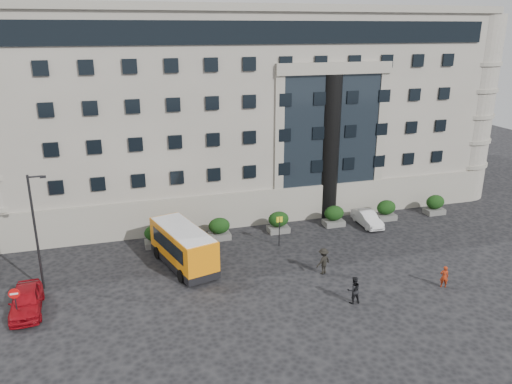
{
  "coord_description": "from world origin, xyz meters",
  "views": [
    {
      "loc": [
        -6.8,
        -29.78,
        16.74
      ],
      "look_at": [
        3.36,
        4.36,
        5.0
      ],
      "focal_mm": 35.0,
      "sensor_mm": 36.0,
      "label": 1
    }
  ],
  "objects_px": {
    "hedge_a": "(156,236)",
    "pedestrian_c": "(323,261)",
    "street_lamp": "(36,229)",
    "pedestrian_b": "(354,290)",
    "minibus": "(183,246)",
    "pedestrian_a": "(444,277)",
    "red_truck": "(3,204)",
    "bus_stop_sign": "(279,226)",
    "white_taxi": "(367,218)",
    "parked_car_a": "(26,301)",
    "hedge_c": "(279,222)",
    "hedge_d": "(334,216)",
    "no_entry_sign": "(15,299)",
    "hedge_b": "(219,228)",
    "hedge_e": "(386,210)",
    "hedge_f": "(435,204)",
    "parked_car_d": "(2,219)"
  },
  "relations": [
    {
      "from": "no_entry_sign",
      "to": "minibus",
      "type": "bearing_deg",
      "value": 24.23
    },
    {
      "from": "hedge_e",
      "to": "pedestrian_b",
      "type": "height_order",
      "value": "hedge_e"
    },
    {
      "from": "street_lamp",
      "to": "pedestrian_c",
      "type": "xyz_separation_m",
      "value": [
        18.9,
        -3.36,
        -3.4
      ]
    },
    {
      "from": "no_entry_sign",
      "to": "white_taxi",
      "type": "height_order",
      "value": "no_entry_sign"
    },
    {
      "from": "hedge_a",
      "to": "white_taxi",
      "type": "relative_size",
      "value": 0.47
    },
    {
      "from": "hedge_c",
      "to": "pedestrian_b",
      "type": "relative_size",
      "value": 1.01
    },
    {
      "from": "no_entry_sign",
      "to": "hedge_b",
      "type": "bearing_deg",
      "value": 31.9
    },
    {
      "from": "hedge_a",
      "to": "pedestrian_b",
      "type": "relative_size",
      "value": 1.01
    },
    {
      "from": "red_truck",
      "to": "pedestrian_b",
      "type": "bearing_deg",
      "value": -47.1
    },
    {
      "from": "hedge_b",
      "to": "pedestrian_b",
      "type": "bearing_deg",
      "value": -64.27
    },
    {
      "from": "bus_stop_sign",
      "to": "hedge_d",
      "type": "bearing_deg",
      "value": 24.66
    },
    {
      "from": "street_lamp",
      "to": "minibus",
      "type": "xyz_separation_m",
      "value": [
        9.55,
        0.73,
        -2.75
      ]
    },
    {
      "from": "hedge_f",
      "to": "red_truck",
      "type": "bearing_deg",
      "value": 165.36
    },
    {
      "from": "hedge_d",
      "to": "parked_car_d",
      "type": "distance_m",
      "value": 29.43
    },
    {
      "from": "hedge_d",
      "to": "red_truck",
      "type": "bearing_deg",
      "value": 160.36
    },
    {
      "from": "minibus",
      "to": "bus_stop_sign",
      "type": "bearing_deg",
      "value": -6.3
    },
    {
      "from": "street_lamp",
      "to": "pedestrian_c",
      "type": "bearing_deg",
      "value": -10.08
    },
    {
      "from": "hedge_e",
      "to": "red_truck",
      "type": "relative_size",
      "value": 0.34
    },
    {
      "from": "hedge_b",
      "to": "red_truck",
      "type": "height_order",
      "value": "red_truck"
    },
    {
      "from": "hedge_c",
      "to": "white_taxi",
      "type": "relative_size",
      "value": 0.47
    },
    {
      "from": "street_lamp",
      "to": "pedestrian_b",
      "type": "distance_m",
      "value": 20.86
    },
    {
      "from": "hedge_e",
      "to": "minibus",
      "type": "height_order",
      "value": "minibus"
    },
    {
      "from": "no_entry_sign",
      "to": "parked_car_d",
      "type": "height_order",
      "value": "no_entry_sign"
    },
    {
      "from": "street_lamp",
      "to": "minibus",
      "type": "relative_size",
      "value": 1.08
    },
    {
      "from": "parked_car_d",
      "to": "red_truck",
      "type": "bearing_deg",
      "value": 96.94
    },
    {
      "from": "hedge_c",
      "to": "pedestrian_c",
      "type": "distance_m",
      "value": 8.18
    },
    {
      "from": "bus_stop_sign",
      "to": "pedestrian_c",
      "type": "bearing_deg",
      "value": -74.78
    },
    {
      "from": "bus_stop_sign",
      "to": "pedestrian_b",
      "type": "height_order",
      "value": "bus_stop_sign"
    },
    {
      "from": "hedge_d",
      "to": "bus_stop_sign",
      "type": "distance_m",
      "value": 6.76
    },
    {
      "from": "hedge_a",
      "to": "no_entry_sign",
      "type": "height_order",
      "value": "no_entry_sign"
    },
    {
      "from": "minibus",
      "to": "pedestrian_c",
      "type": "bearing_deg",
      "value": -39.04
    },
    {
      "from": "hedge_c",
      "to": "white_taxi",
      "type": "bearing_deg",
      "value": -5.66
    },
    {
      "from": "hedge_e",
      "to": "street_lamp",
      "type": "distance_m",
      "value": 29.34
    },
    {
      "from": "pedestrian_a",
      "to": "pedestrian_b",
      "type": "relative_size",
      "value": 0.85
    },
    {
      "from": "hedge_a",
      "to": "pedestrian_c",
      "type": "xyz_separation_m",
      "value": [
        10.96,
        -8.16,
        0.04
      ]
    },
    {
      "from": "hedge_f",
      "to": "parked_car_a",
      "type": "distance_m",
      "value": 35.49
    },
    {
      "from": "parked_car_d",
      "to": "pedestrian_b",
      "type": "relative_size",
      "value": 2.54
    },
    {
      "from": "minibus",
      "to": "pedestrian_a",
      "type": "relative_size",
      "value": 4.76
    },
    {
      "from": "hedge_b",
      "to": "hedge_d",
      "type": "height_order",
      "value": "same"
    },
    {
      "from": "parked_car_a",
      "to": "white_taxi",
      "type": "height_order",
      "value": "parked_car_a"
    },
    {
      "from": "hedge_b",
      "to": "white_taxi",
      "type": "height_order",
      "value": "hedge_b"
    },
    {
      "from": "bus_stop_sign",
      "to": "parked_car_a",
      "type": "xyz_separation_m",
      "value": [
        -18.17,
        -4.82,
        -0.95
      ]
    },
    {
      "from": "parked_car_d",
      "to": "white_taxi",
      "type": "distance_m",
      "value": 32.41
    },
    {
      "from": "pedestrian_a",
      "to": "hedge_c",
      "type": "bearing_deg",
      "value": -34.44
    },
    {
      "from": "bus_stop_sign",
      "to": "parked_car_a",
      "type": "relative_size",
      "value": 0.55
    },
    {
      "from": "minibus",
      "to": "white_taxi",
      "type": "xyz_separation_m",
      "value": [
        16.86,
        3.27,
        -0.97
      ]
    },
    {
      "from": "hedge_a",
      "to": "hedge_b",
      "type": "height_order",
      "value": "same"
    },
    {
      "from": "hedge_a",
      "to": "red_truck",
      "type": "bearing_deg",
      "value": 141.56
    },
    {
      "from": "hedge_d",
      "to": "pedestrian_a",
      "type": "distance_m",
      "value": 12.53
    },
    {
      "from": "pedestrian_c",
      "to": "street_lamp",
      "type": "bearing_deg",
      "value": -34.44
    }
  ]
}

